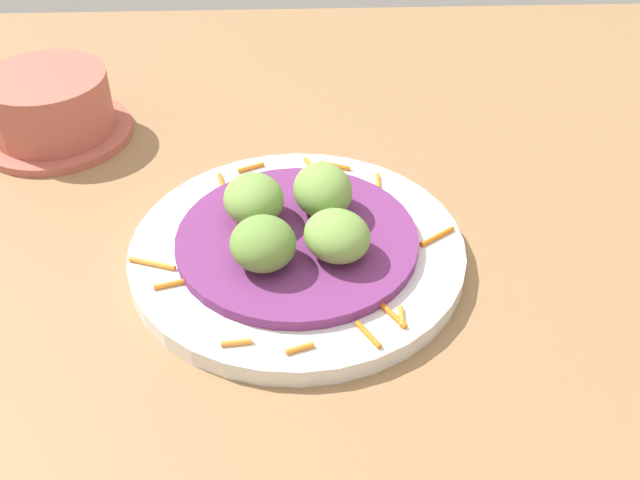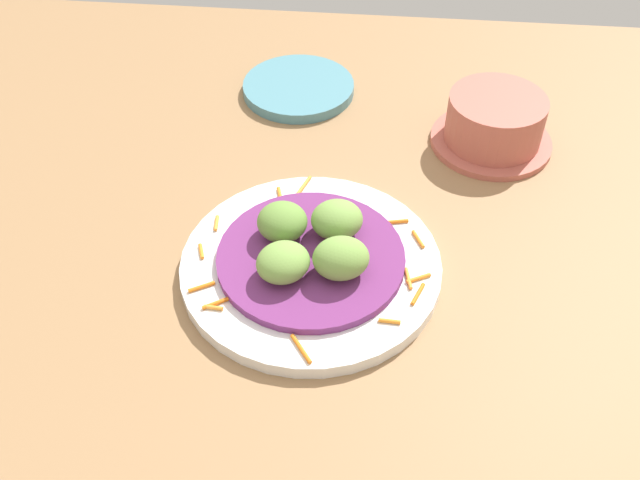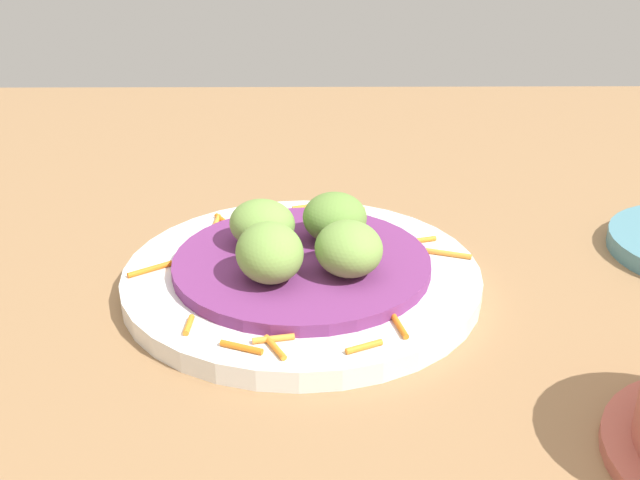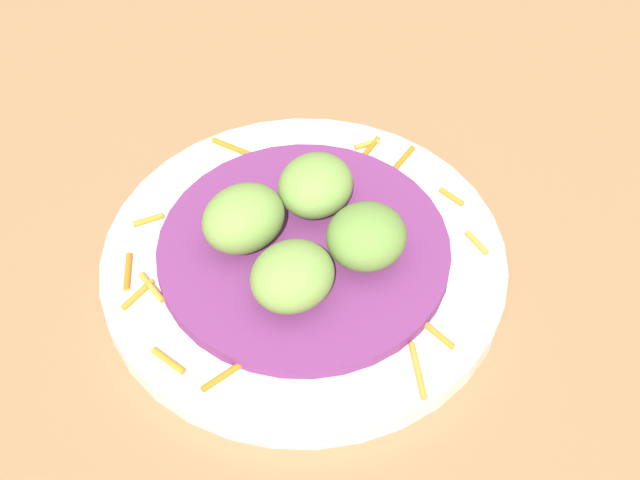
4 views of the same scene
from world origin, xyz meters
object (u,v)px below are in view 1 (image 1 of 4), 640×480
(guac_scoop_left, at_px, (266,243))
(guac_scoop_back, at_px, (257,199))
(terracotta_bowl, at_px, (53,108))
(guac_scoop_center, at_px, (340,236))
(guac_scoop_right, at_px, (326,190))
(main_plate, at_px, (298,252))

(guac_scoop_left, xyz_separation_m, guac_scoop_back, (0.01, -0.05, 0.00))
(terracotta_bowl, bearing_deg, guac_scoop_back, 139.17)
(guac_scoop_left, xyz_separation_m, guac_scoop_center, (-0.05, -0.01, -0.00))
(guac_scoop_right, distance_m, terracotta_bowl, 0.30)
(guac_scoop_right, distance_m, guac_scoop_back, 0.06)
(guac_scoop_left, relative_size, terracotta_bowl, 0.35)
(main_plate, relative_size, guac_scoop_left, 5.16)
(guac_scoop_center, height_order, guac_scoop_right, guac_scoop_right)
(guac_scoop_back, distance_m, terracotta_bowl, 0.27)
(guac_scoop_left, height_order, guac_scoop_center, guac_scoop_left)
(guac_scoop_right, bearing_deg, guac_scoop_center, 98.67)
(main_plate, xyz_separation_m, guac_scoop_back, (0.03, -0.02, 0.04))
(main_plate, xyz_separation_m, guac_scoop_right, (-0.02, -0.03, 0.04))
(guac_scoop_left, bearing_deg, guac_scoop_back, -81.33)
(main_plate, bearing_deg, guac_scoop_right, -126.33)
(main_plate, bearing_deg, guac_scoop_back, -36.33)
(main_plate, distance_m, guac_scoop_back, 0.05)
(main_plate, distance_m, guac_scoop_right, 0.05)
(guac_scoop_left, bearing_deg, guac_scoop_center, -171.33)
(guac_scoop_center, xyz_separation_m, guac_scoop_right, (0.01, -0.05, 0.00))
(guac_scoop_back, bearing_deg, guac_scoop_center, 143.67)
(guac_scoop_center, bearing_deg, guac_scoop_right, -81.33)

